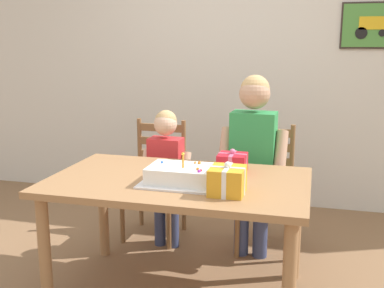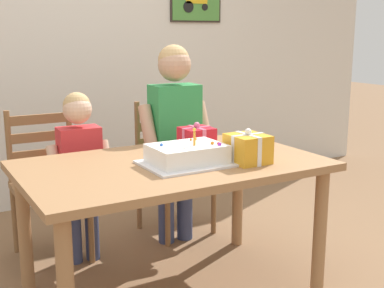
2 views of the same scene
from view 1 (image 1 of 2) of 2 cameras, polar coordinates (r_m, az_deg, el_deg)
name	(u,v)px [view 1 (image 1 of 2)]	position (r m, az deg, el deg)	size (l,w,h in m)	color
back_wall	(234,67)	(4.45, 5.19, 9.38)	(6.40, 0.11, 2.60)	silver
dining_table	(178,194)	(2.78, -1.68, -6.10)	(1.52, 0.92, 0.74)	#9E7047
birthday_cake	(181,175)	(2.65, -1.39, -3.84)	(0.44, 0.34, 0.19)	silver
gift_box_red_large	(227,181)	(2.48, 4.34, -4.48)	(0.19, 0.20, 0.18)	gold
gift_box_beside_cake	(232,163)	(2.90, 4.95, -2.31)	(0.18, 0.17, 0.15)	red
chair_left	(156,179)	(3.72, -4.48, -4.24)	(0.43, 0.43, 0.92)	brown
chair_right	(266,187)	(3.54, 8.98, -5.23)	(0.46, 0.46, 0.92)	brown
child_older	(253,149)	(3.28, 7.48, -0.61)	(0.48, 0.28, 1.31)	#38426B
child_younger	(166,165)	(3.45, -3.21, -2.63)	(0.38, 0.22, 1.05)	#38426B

